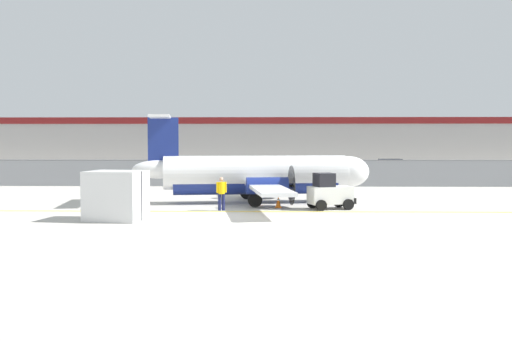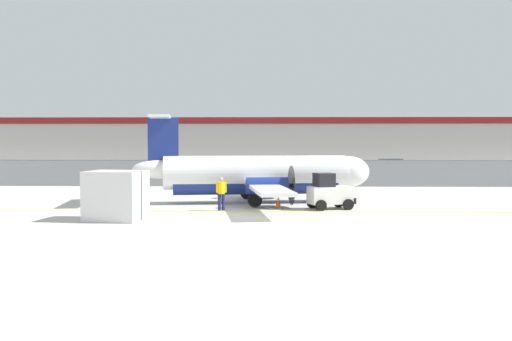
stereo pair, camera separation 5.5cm
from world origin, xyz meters
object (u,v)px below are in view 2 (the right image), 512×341
object	(u,v)px
commuter_airplane	(260,175)
parked_car_2	(213,169)
cargo_container	(116,195)
parked_car_5	(390,166)
ground_crew_worker	(221,192)
traffic_cone_near_left	(278,202)
parked_car_1	(158,168)
baggage_tug	(329,193)
parked_car_4	(352,171)
traffic_cone_near_right	(256,200)
traffic_cone_far_left	(144,194)
parked_car_3	(283,169)
parked_car_0	(102,168)

from	to	relation	value
commuter_airplane	parked_car_2	bearing A→B (deg)	94.81
cargo_container	parked_car_5	world-z (taller)	cargo_container
ground_crew_worker	traffic_cone_near_left	bearing A→B (deg)	-84.88
cargo_container	parked_car_5	xyz separation A→B (m)	(19.40, 34.65, -0.21)
parked_car_1	baggage_tug	bearing A→B (deg)	-55.18
traffic_cone_near_left	parked_car_5	size ratio (longest dim) A/B	0.15
baggage_tug	parked_car_2	xyz separation A→B (m)	(-8.47, 23.82, 0.04)
parked_car_2	parked_car_4	world-z (taller)	same
commuter_airplane	traffic_cone_near_left	size ratio (longest dim) A/B	25.10
parked_car_1	parked_car_5	world-z (taller)	same
parked_car_1	parked_car_5	xyz separation A→B (m)	(23.68, 3.65, 0.00)
commuter_airplane	parked_car_1	world-z (taller)	commuter_airplane
traffic_cone_near_right	traffic_cone_far_left	size ratio (longest dim) A/B	1.00
commuter_airplane	traffic_cone_near_left	world-z (taller)	commuter_airplane
parked_car_1	parked_car_3	size ratio (longest dim) A/B	1.02
traffic_cone_far_left	parked_car_3	distance (m)	21.14
ground_crew_worker	parked_car_2	distance (m)	24.72
baggage_tug	ground_crew_worker	size ratio (longest dim) A/B	1.50
parked_car_4	parked_car_5	size ratio (longest dim) A/B	1.00
traffic_cone_far_left	parked_car_4	size ratio (longest dim) A/B	0.15
commuter_airplane	cargo_container	world-z (taller)	commuter_airplane
traffic_cone_near_left	parked_car_1	bearing A→B (deg)	113.98
ground_crew_worker	baggage_tug	bearing A→B (deg)	-101.67
traffic_cone_far_left	parked_car_2	xyz separation A→B (m)	(2.32, 18.67, 0.58)
ground_crew_worker	traffic_cone_near_right	xyz separation A→B (m)	(1.70, 2.32, -0.64)
parked_car_0	baggage_tug	bearing A→B (deg)	-58.28
commuter_airplane	parked_car_5	bearing A→B (deg)	56.20
ground_crew_worker	cargo_container	bearing A→B (deg)	110.02
cargo_container	parked_car_4	distance (m)	28.46
traffic_cone_near_left	parked_car_4	world-z (taller)	parked_car_4
parked_car_1	parked_car_4	bearing A→B (deg)	-12.07
ground_crew_worker	parked_car_1	bearing A→B (deg)	-1.52
ground_crew_worker	parked_car_2	world-z (taller)	same
commuter_airplane	parked_car_4	bearing A→B (deg)	57.86
traffic_cone_near_right	parked_car_3	size ratio (longest dim) A/B	0.15
parked_car_5	baggage_tug	bearing A→B (deg)	70.63
parked_car_5	parked_car_4	bearing A→B (deg)	59.48
traffic_cone_far_left	parked_car_5	xyz separation A→B (m)	(20.22, 25.18, 0.58)
parked_car_3	traffic_cone_near_left	bearing A→B (deg)	-88.72
ground_crew_worker	parked_car_3	size ratio (longest dim) A/B	0.40
traffic_cone_near_right	traffic_cone_far_left	world-z (taller)	same
parked_car_1	parked_car_5	size ratio (longest dim) A/B	1.03
ground_crew_worker	parked_car_1	distance (m)	28.75
parked_car_4	traffic_cone_near_right	bearing A→B (deg)	-110.28
parked_car_1	parked_car_2	world-z (taller)	same
traffic_cone_near_left	traffic_cone_far_left	xyz separation A→B (m)	(-8.15, 4.56, 0.00)
parked_car_0	parked_car_5	distance (m)	29.22
baggage_tug	cargo_container	world-z (taller)	cargo_container
ground_crew_worker	traffic_cone_far_left	world-z (taller)	ground_crew_worker
traffic_cone_near_right	parked_car_4	distance (m)	20.45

